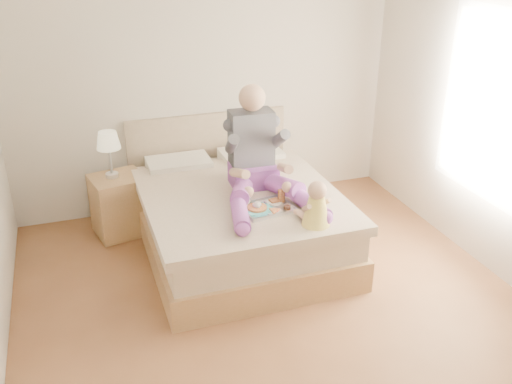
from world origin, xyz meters
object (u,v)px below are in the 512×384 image
object	(u,v)px
adult	(258,162)
baby	(316,207)
bed	(235,214)
nightstand	(120,205)
tray	(266,206)

from	to	relation	value
adult	baby	bearing A→B (deg)	-70.12
bed	baby	bearing A→B (deg)	-66.82
adult	baby	size ratio (longest dim) A/B	3.10
nightstand	tray	world-z (taller)	tray
tray	bed	bearing A→B (deg)	93.03
bed	adult	distance (m)	0.62
bed	tray	xyz separation A→B (m)	(0.11, -0.54, 0.32)
nightstand	adult	world-z (taller)	adult
baby	tray	bearing A→B (deg)	112.80
adult	baby	xyz separation A→B (m)	(0.23, -0.74, -0.13)
bed	adult	size ratio (longest dim) A/B	1.88
bed	adult	bearing A→B (deg)	-47.48
nightstand	tray	size ratio (longest dim) A/B	1.27
bed	tray	distance (m)	0.64
tray	baby	distance (m)	0.48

